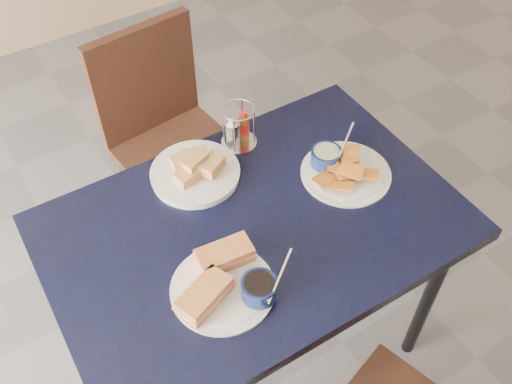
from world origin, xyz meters
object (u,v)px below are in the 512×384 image
bread_basket (195,171)px  chair_far (166,125)px  sandwich_plate (226,282)px  condiment_caddy (237,130)px  dining_table (255,239)px  plantain_plate (339,167)px

bread_basket → chair_far: bearing=76.3°
sandwich_plate → condiment_caddy: (0.29, 0.43, 0.03)m
bread_basket → condiment_caddy: size_ratio=1.88×
dining_table → chair_far: (0.07, 0.75, -0.17)m
sandwich_plate → condiment_caddy: bearing=55.8°
bread_basket → condiment_caddy: 0.19m
dining_table → condiment_caddy: bearing=67.2°
bread_basket → condiment_caddy: bearing=17.5°
bread_basket → dining_table: bearing=-77.6°
dining_table → chair_far: bearing=84.4°
dining_table → sandwich_plate: 0.24m
chair_far → dining_table: bearing=-95.6°
dining_table → bread_basket: 0.26m
condiment_caddy → bread_basket: bearing=-162.5°
sandwich_plate → plantain_plate: 0.51m
chair_far → sandwich_plate: bearing=-105.2°
chair_far → condiment_caddy: size_ratio=6.48×
sandwich_plate → plantain_plate: same height
chair_far → bread_basket: size_ratio=3.45×
sandwich_plate → plantain_plate: (0.48, 0.16, -0.01)m
dining_table → bread_basket: bread_basket is taller
sandwich_plate → bread_basket: (0.12, 0.37, -0.00)m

